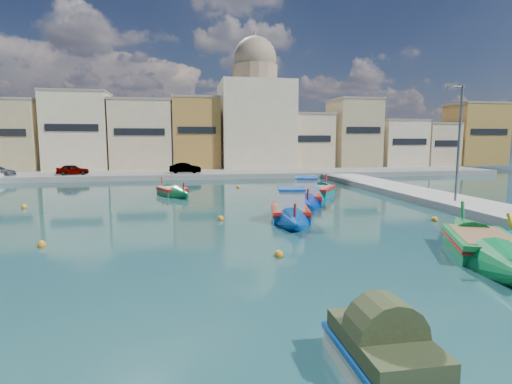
{
  "coord_description": "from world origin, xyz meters",
  "views": [
    {
      "loc": [
        -0.25,
        -17.48,
        4.53
      ],
      "look_at": [
        4.0,
        6.0,
        1.4
      ],
      "focal_mm": 28.0,
      "sensor_mm": 36.0,
      "label": 1
    }
  ],
  "objects_px": {
    "luzzu_blue_cabin": "(290,214)",
    "luzzu_green": "(172,192)",
    "luzzu_cyan_mid": "(317,193)",
    "tender_near": "(384,356)",
    "luzzu_blue_south": "(482,247)",
    "church_block": "(255,113)",
    "quay_street_lamp": "(458,143)",
    "luzzu_turquoise_cabin": "(305,198)"
  },
  "relations": [
    {
      "from": "luzzu_blue_cabin",
      "to": "luzzu_green",
      "type": "distance_m",
      "value": 13.69
    },
    {
      "from": "luzzu_cyan_mid",
      "to": "tender_near",
      "type": "relative_size",
      "value": 3.22
    },
    {
      "from": "luzzu_green",
      "to": "luzzu_blue_south",
      "type": "distance_m",
      "value": 23.6
    },
    {
      "from": "church_block",
      "to": "quay_street_lamp",
      "type": "xyz_separation_m",
      "value": [
        7.44,
        -34.0,
        -4.07
      ]
    },
    {
      "from": "quay_street_lamp",
      "to": "luzzu_blue_cabin",
      "type": "xyz_separation_m",
      "value": [
        -11.79,
        -1.79,
        -3.99
      ]
    },
    {
      "from": "quay_street_lamp",
      "to": "luzzu_blue_south",
      "type": "xyz_separation_m",
      "value": [
        -6.1,
        -9.92,
        -4.04
      ]
    },
    {
      "from": "luzzu_blue_cabin",
      "to": "tender_near",
      "type": "distance_m",
      "value": 15.27
    },
    {
      "from": "luzzu_blue_south",
      "to": "luzzu_green",
      "type": "bearing_deg",
      "value": 122.26
    },
    {
      "from": "luzzu_turquoise_cabin",
      "to": "luzzu_green",
      "type": "distance_m",
      "value": 11.39
    },
    {
      "from": "luzzu_blue_cabin",
      "to": "tender_near",
      "type": "xyz_separation_m",
      "value": [
        -2.22,
        -15.1,
        0.08
      ]
    },
    {
      "from": "luzzu_green",
      "to": "tender_near",
      "type": "distance_m",
      "value": 27.33
    },
    {
      "from": "quay_street_lamp",
      "to": "luzzu_blue_cabin",
      "type": "height_order",
      "value": "quay_street_lamp"
    },
    {
      "from": "church_block",
      "to": "quay_street_lamp",
      "type": "relative_size",
      "value": 2.39
    },
    {
      "from": "quay_street_lamp",
      "to": "tender_near",
      "type": "distance_m",
      "value": 22.29
    },
    {
      "from": "church_block",
      "to": "tender_near",
      "type": "bearing_deg",
      "value": -97.36
    },
    {
      "from": "luzzu_blue_south",
      "to": "luzzu_turquoise_cabin",
      "type": "bearing_deg",
      "value": 102.44
    },
    {
      "from": "church_block",
      "to": "luzzu_blue_south",
      "type": "bearing_deg",
      "value": -88.25
    },
    {
      "from": "luzzu_turquoise_cabin",
      "to": "luzzu_cyan_mid",
      "type": "height_order",
      "value": "luzzu_turquoise_cabin"
    },
    {
      "from": "church_block",
      "to": "luzzu_turquoise_cabin",
      "type": "height_order",
      "value": "church_block"
    },
    {
      "from": "quay_street_lamp",
      "to": "luzzu_cyan_mid",
      "type": "distance_m",
      "value": 10.81
    },
    {
      "from": "church_block",
      "to": "tender_near",
      "type": "distance_m",
      "value": 51.93
    },
    {
      "from": "luzzu_blue_south",
      "to": "tender_near",
      "type": "bearing_deg",
      "value": -138.63
    },
    {
      "from": "church_block",
      "to": "luzzu_green",
      "type": "distance_m",
      "value": 27.71
    },
    {
      "from": "quay_street_lamp",
      "to": "tender_near",
      "type": "bearing_deg",
      "value": -129.68
    },
    {
      "from": "quay_street_lamp",
      "to": "luzzu_blue_cabin",
      "type": "relative_size",
      "value": 0.96
    },
    {
      "from": "luzzu_green",
      "to": "tender_near",
      "type": "height_order",
      "value": "luzzu_green"
    },
    {
      "from": "luzzu_blue_south",
      "to": "tender_near",
      "type": "xyz_separation_m",
      "value": [
        -7.91,
        -6.97,
        0.13
      ]
    },
    {
      "from": "luzzu_cyan_mid",
      "to": "luzzu_green",
      "type": "bearing_deg",
      "value": 165.17
    },
    {
      "from": "luzzu_green",
      "to": "quay_street_lamp",
      "type": "bearing_deg",
      "value": -28.22
    },
    {
      "from": "church_block",
      "to": "quay_street_lamp",
      "type": "distance_m",
      "value": 35.04
    },
    {
      "from": "luzzu_blue_cabin",
      "to": "tender_near",
      "type": "height_order",
      "value": "luzzu_blue_cabin"
    },
    {
      "from": "luzzu_turquoise_cabin",
      "to": "church_block",
      "type": "bearing_deg",
      "value": 86.79
    },
    {
      "from": "church_block",
      "to": "luzzu_blue_south",
      "type": "xyz_separation_m",
      "value": [
        1.34,
        -43.92,
        -8.11
      ]
    },
    {
      "from": "luzzu_cyan_mid",
      "to": "luzzu_green",
      "type": "distance_m",
      "value": 11.9
    },
    {
      "from": "luzzu_turquoise_cabin",
      "to": "luzzu_blue_cabin",
      "type": "distance_m",
      "value": 6.22
    },
    {
      "from": "quay_street_lamp",
      "to": "tender_near",
      "type": "relative_size",
      "value": 2.83
    },
    {
      "from": "luzzu_blue_south",
      "to": "tender_near",
      "type": "distance_m",
      "value": 10.54
    },
    {
      "from": "church_block",
      "to": "luzzu_blue_south",
      "type": "height_order",
      "value": "church_block"
    },
    {
      "from": "luzzu_turquoise_cabin",
      "to": "luzzu_blue_cabin",
      "type": "height_order",
      "value": "luzzu_turquoise_cabin"
    },
    {
      "from": "quay_street_lamp",
      "to": "luzzu_cyan_mid",
      "type": "relative_size",
      "value": 0.88
    },
    {
      "from": "quay_street_lamp",
      "to": "luzzu_green",
      "type": "bearing_deg",
      "value": 151.78
    },
    {
      "from": "luzzu_blue_cabin",
      "to": "church_block",
      "type": "bearing_deg",
      "value": 83.08
    }
  ]
}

